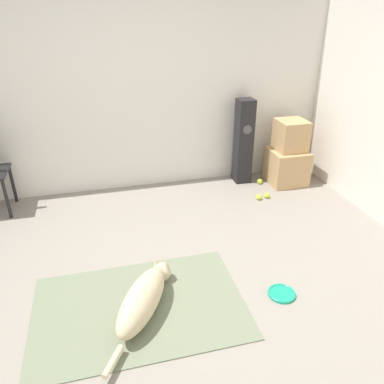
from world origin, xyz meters
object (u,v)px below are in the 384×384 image
at_px(tennis_ball_loose_on_carpet, 259,197).
at_px(floor_speaker, 243,142).
at_px(frisbee, 282,294).
at_px(tennis_ball_by_boxes, 260,181).
at_px(dog, 144,298).
at_px(cardboard_box_lower, 286,166).
at_px(cardboard_box_upper, 291,135).
at_px(tennis_ball_near_speaker, 267,195).

bearing_deg(tennis_ball_loose_on_carpet, floor_speaker, 91.16).
height_order(frisbee, tennis_ball_by_boxes, tennis_ball_by_boxes).
bearing_deg(dog, cardboard_box_lower, 41.35).
distance_m(cardboard_box_lower, cardboard_box_upper, 0.41).
distance_m(cardboard_box_lower, tennis_ball_loose_on_carpet, 0.67).
height_order(cardboard_box_lower, tennis_ball_near_speaker, cardboard_box_lower).
xyz_separation_m(dog, tennis_ball_near_speaker, (1.67, 1.48, -0.11)).
bearing_deg(cardboard_box_upper, tennis_ball_loose_on_carpet, -144.33).
xyz_separation_m(cardboard_box_upper, tennis_ball_by_boxes, (-0.36, 0.01, -0.59)).
bearing_deg(tennis_ball_near_speaker, cardboard_box_upper, 40.86).
distance_m(dog, frisbee, 1.10).
distance_m(floor_speaker, tennis_ball_near_speaker, 0.75).
bearing_deg(dog, cardboard_box_upper, 41.36).
height_order(dog, tennis_ball_by_boxes, dog).
bearing_deg(tennis_ball_by_boxes, tennis_ball_near_speaker, -101.25).
distance_m(tennis_ball_near_speaker, tennis_ball_loose_on_carpet, 0.11).
bearing_deg(floor_speaker, dog, -127.54).
bearing_deg(frisbee, tennis_ball_by_boxes, 71.28).
bearing_deg(tennis_ball_by_boxes, floor_speaker, 141.65).
height_order(frisbee, cardboard_box_upper, cardboard_box_upper).
xyz_separation_m(frisbee, tennis_ball_by_boxes, (0.66, 1.95, 0.02)).
distance_m(cardboard_box_lower, tennis_ball_by_boxes, 0.39).
distance_m(dog, tennis_ball_loose_on_carpet, 2.14).
xyz_separation_m(frisbee, tennis_ball_loose_on_carpet, (0.47, 1.55, 0.02)).
height_order(cardboard_box_upper, tennis_ball_near_speaker, cardboard_box_upper).
height_order(cardboard_box_lower, cardboard_box_upper, cardboard_box_upper).
height_order(tennis_ball_by_boxes, tennis_ball_near_speaker, same).
bearing_deg(floor_speaker, tennis_ball_loose_on_carpet, -88.84).
xyz_separation_m(floor_speaker, tennis_ball_loose_on_carpet, (0.01, -0.55, -0.50)).
relative_size(cardboard_box_upper, tennis_ball_by_boxes, 5.66).
distance_m(cardboard_box_upper, tennis_ball_loose_on_carpet, 0.89).
height_order(dog, tennis_ball_near_speaker, dog).
relative_size(tennis_ball_near_speaker, tennis_ball_loose_on_carpet, 1.00).
bearing_deg(frisbee, floor_speaker, 77.59).
distance_m(cardboard_box_upper, tennis_ball_by_boxes, 0.69).
xyz_separation_m(cardboard_box_upper, tennis_ball_near_speaker, (-0.43, -0.37, -0.59)).
height_order(cardboard_box_upper, tennis_ball_loose_on_carpet, cardboard_box_upper).
height_order(frisbee, cardboard_box_lower, cardboard_box_lower).
height_order(tennis_ball_near_speaker, tennis_ball_loose_on_carpet, same).
xyz_separation_m(dog, tennis_ball_by_boxes, (1.75, 1.86, -0.11)).
bearing_deg(floor_speaker, frisbee, -102.41).
relative_size(dog, tennis_ball_loose_on_carpet, 14.42).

